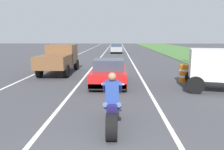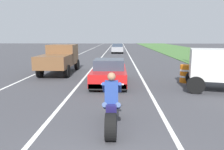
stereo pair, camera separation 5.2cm
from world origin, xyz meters
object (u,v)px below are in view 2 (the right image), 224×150
at_px(construction_barrel_nearest, 185,74).
at_px(distant_car_far_ahead, 117,48).
at_px(pickup_truck_left_lane_brown, 60,58).
at_px(sports_car_red, 109,72).
at_px(motorcycle_with_rider, 112,110).

xyz_separation_m(construction_barrel_nearest, distant_car_far_ahead, (-3.95, 22.38, 0.27)).
xyz_separation_m(pickup_truck_left_lane_brown, construction_barrel_nearest, (7.87, -2.92, -0.60)).
height_order(sports_car_red, pickup_truck_left_lane_brown, pickup_truck_left_lane_brown).
relative_size(motorcycle_with_rider, pickup_truck_left_lane_brown, 0.46).
bearing_deg(sports_car_red, distant_car_far_ahead, 89.25).
height_order(construction_barrel_nearest, distant_car_far_ahead, distant_car_far_ahead).
bearing_deg(distant_car_far_ahead, construction_barrel_nearest, -80.00).
xyz_separation_m(motorcycle_with_rider, distant_car_far_ahead, (-0.02, 28.98, 0.18)).
relative_size(sports_car_red, distant_car_far_ahead, 1.08).
distance_m(construction_barrel_nearest, distant_car_far_ahead, 22.73).
distance_m(motorcycle_with_rider, construction_barrel_nearest, 7.68).
height_order(motorcycle_with_rider, construction_barrel_nearest, motorcycle_with_rider).
relative_size(construction_barrel_nearest, distant_car_far_ahead, 0.25).
bearing_deg(distant_car_far_ahead, motorcycle_with_rider, -89.96).
bearing_deg(distant_car_far_ahead, pickup_truck_left_lane_brown, -101.40).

